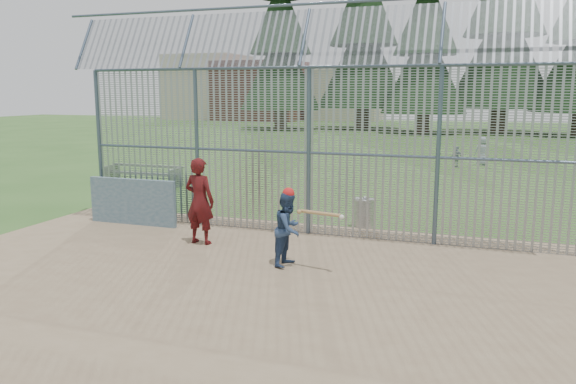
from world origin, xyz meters
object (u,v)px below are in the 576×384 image
at_px(dugout_wall, 133,202).
at_px(bleacher, 143,174).
at_px(onlooker, 200,201).
at_px(trash_can, 365,213).
at_px(batter, 288,229).

distance_m(dugout_wall, bleacher, 6.45).
xyz_separation_m(onlooker, trash_can, (3.21, 2.82, -0.63)).
bearing_deg(bleacher, dugout_wall, -58.66).
bearing_deg(batter, dugout_wall, 75.49).
bearing_deg(bleacher, trash_can, -22.50).
xyz_separation_m(dugout_wall, onlooker, (2.55, -1.09, 0.39)).
distance_m(batter, onlooker, 2.60).
relative_size(dugout_wall, trash_can, 3.05).
xyz_separation_m(batter, onlooker, (-2.43, 0.88, 0.25)).
distance_m(trash_can, bleacher, 9.87).
xyz_separation_m(dugout_wall, bleacher, (-3.36, 5.51, -0.21)).
relative_size(dugout_wall, onlooker, 1.27).
height_order(onlooker, bleacher, onlooker).
bearing_deg(batter, bleacher, 55.14).
distance_m(batter, bleacher, 11.20).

